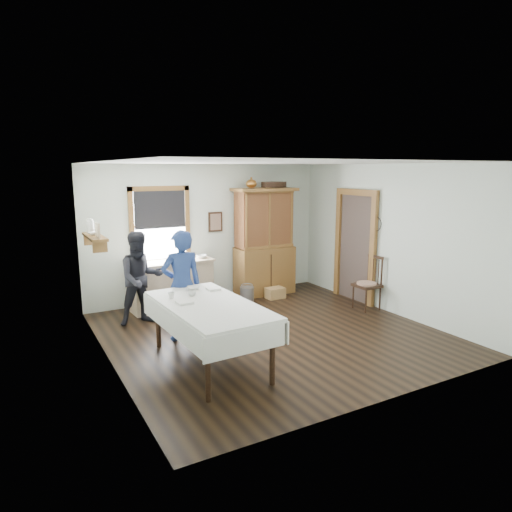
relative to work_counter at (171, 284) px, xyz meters
name	(u,v)px	position (x,y,z in m)	size (l,w,h in m)	color
room	(272,251)	(0.94, -2.12, 0.90)	(5.01, 5.01, 2.70)	black
window	(160,221)	(-0.06, 0.34, 1.18)	(1.18, 0.07, 1.48)	white
doorway	(356,243)	(3.39, -1.27, 0.71)	(0.09, 1.14, 2.22)	#463832
wall_shelf	(94,235)	(-1.43, -0.58, 1.12)	(0.24, 1.00, 0.44)	brown
framed_picture	(215,222)	(1.09, 0.34, 1.10)	(0.30, 0.04, 0.40)	#321F11
rug_beater	(376,217)	(3.39, -1.82, 1.27)	(0.27, 0.27, 0.01)	black
work_counter	(171,284)	(0.00, 0.00, 0.00)	(1.59, 0.60, 0.91)	#C7AA8A
china_hutch	(264,242)	(2.06, 0.03, 0.66)	(1.31, 0.62, 2.22)	brown
dining_table	(210,334)	(-0.39, -2.73, -0.03)	(1.12, 2.12, 0.85)	silver
spindle_chair	(367,283)	(3.17, -1.89, 0.06)	(0.47, 0.47, 1.02)	#321F11
pail	(247,294)	(1.44, -0.36, -0.30)	(0.28, 0.28, 0.30)	gray
wicker_basket	(275,293)	(2.06, -0.42, -0.34)	(0.37, 0.26, 0.22)	tan
woman_blue	(182,289)	(-0.38, -1.65, 0.34)	(0.58, 0.38, 1.59)	navy
figure_dark	(141,282)	(-0.74, -0.63, 0.28)	(0.72, 0.56, 1.47)	black
table_cup_a	(192,293)	(-0.45, -2.26, 0.44)	(0.11, 0.11, 0.09)	silver
table_cup_b	(171,295)	(-0.74, -2.23, 0.44)	(0.09, 0.09, 0.09)	silver
table_bowl	(193,288)	(-0.31, -1.95, 0.42)	(0.21, 0.21, 0.05)	silver
counter_book	(177,261)	(0.10, -0.10, 0.47)	(0.16, 0.22, 0.02)	#7F6555
counter_bowl	(201,257)	(0.61, -0.04, 0.49)	(0.20, 0.20, 0.06)	silver
shelf_bowl	(94,233)	(-1.43, -0.57, 1.14)	(0.22, 0.22, 0.05)	silver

